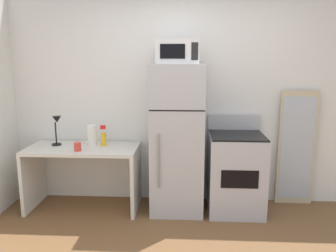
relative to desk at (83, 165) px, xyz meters
The scene contains 10 objects.
wall_back_white 1.49m from the desk, 17.20° to the left, with size 5.00×0.10×2.60m, color white.
desk is the anchor object (origin of this frame).
desk_lamp 0.56m from the desk, 169.89° to the left, with size 0.14×0.12×0.35m.
spray_bottle 0.40m from the desk, 15.81° to the left, with size 0.06×0.06×0.25m.
paper_towel_roll 0.36m from the desk, 50.49° to the left, with size 0.11×0.11×0.24m, color white.
coffee_mug 0.31m from the desk, 90.32° to the right, with size 0.08×0.08×0.10m, color #D83F33.
refrigerator 1.15m from the desk, ahead, with size 0.60×0.61×1.71m.
microwave 1.71m from the desk, ahead, with size 0.46×0.35×0.26m.
oven_range 1.79m from the desk, ahead, with size 0.62×0.61×1.10m.
leaning_mirror 2.56m from the desk, ahead, with size 0.44×0.03×1.40m.
Camera 1 is at (-0.01, -2.42, 1.75)m, focal length 35.97 mm.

